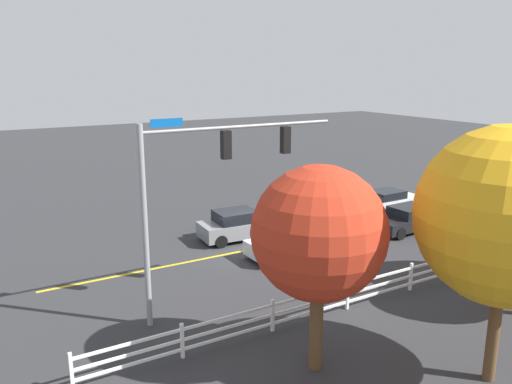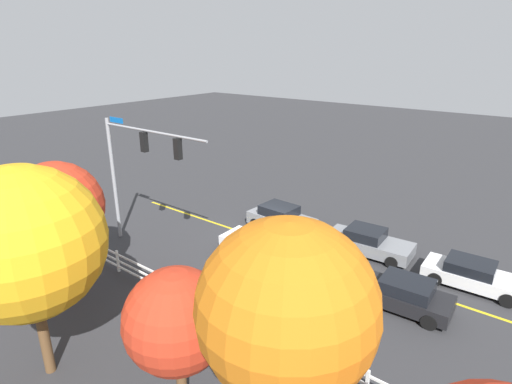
{
  "view_description": "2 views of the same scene",
  "coord_description": "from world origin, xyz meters",
  "px_view_note": "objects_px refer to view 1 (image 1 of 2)",
  "views": [
    {
      "loc": [
        11.87,
        20.59,
        8.69
      ],
      "look_at": [
        -0.05,
        0.1,
        2.89
      ],
      "focal_mm": 35.87,
      "sensor_mm": 36.0,
      "label": 1
    },
    {
      "loc": [
        -12.96,
        17.45,
        10.51
      ],
      "look_at": [
        -0.15,
        0.86,
        3.18
      ],
      "focal_mm": 28.98,
      "sensor_mm": 36.0,
      "label": 2
    }
  ],
  "objects_px": {
    "tree_0": "(508,216)",
    "car_1": "(388,200)",
    "car_4": "(318,211)",
    "car_0": "(407,219)",
    "car_3": "(295,241)",
    "tree_2": "(319,234)",
    "car_2": "(238,225)"
  },
  "relations": [
    {
      "from": "tree_0",
      "to": "car_1",
      "type": "bearing_deg",
      "value": -125.21
    },
    {
      "from": "car_1",
      "to": "car_4",
      "type": "distance_m",
      "value": 5.21
    },
    {
      "from": "car_0",
      "to": "car_3",
      "type": "relative_size",
      "value": 0.9
    },
    {
      "from": "tree_2",
      "to": "car_2",
      "type": "bearing_deg",
      "value": -107.35
    },
    {
      "from": "car_2",
      "to": "car_4",
      "type": "height_order",
      "value": "car_2"
    },
    {
      "from": "tree_0",
      "to": "car_4",
      "type": "bearing_deg",
      "value": -108.95
    },
    {
      "from": "car_2",
      "to": "car_1",
      "type": "bearing_deg",
      "value": 3.63
    },
    {
      "from": "car_1",
      "to": "car_2",
      "type": "bearing_deg",
      "value": 179.05
    },
    {
      "from": "car_2",
      "to": "car_3",
      "type": "bearing_deg",
      "value": -67.4
    },
    {
      "from": "tree_2",
      "to": "car_1",
      "type": "bearing_deg",
      "value": -140.77
    },
    {
      "from": "car_0",
      "to": "tree_2",
      "type": "distance_m",
      "value": 15.02
    },
    {
      "from": "car_2",
      "to": "tree_0",
      "type": "relative_size",
      "value": 0.57
    },
    {
      "from": "car_2",
      "to": "tree_0",
      "type": "distance_m",
      "value": 15.07
    },
    {
      "from": "car_1",
      "to": "car_3",
      "type": "distance_m",
      "value": 10.06
    },
    {
      "from": "car_2",
      "to": "car_3",
      "type": "distance_m",
      "value": 3.64
    },
    {
      "from": "car_0",
      "to": "tree_2",
      "type": "height_order",
      "value": "tree_2"
    },
    {
      "from": "car_3",
      "to": "car_4",
      "type": "distance_m",
      "value": 5.66
    },
    {
      "from": "car_3",
      "to": "tree_2",
      "type": "bearing_deg",
      "value": 58.1
    },
    {
      "from": "car_3",
      "to": "car_2",
      "type": "bearing_deg",
      "value": -71.56
    },
    {
      "from": "car_2",
      "to": "tree_2",
      "type": "distance_m",
      "value": 12.54
    },
    {
      "from": "car_4",
      "to": "car_1",
      "type": "bearing_deg",
      "value": -5.56
    },
    {
      "from": "car_0",
      "to": "car_4",
      "type": "distance_m",
      "value": 4.96
    },
    {
      "from": "car_1",
      "to": "tree_2",
      "type": "height_order",
      "value": "tree_2"
    },
    {
      "from": "car_0",
      "to": "tree_2",
      "type": "relative_size",
      "value": 0.68
    },
    {
      "from": "car_1",
      "to": "car_4",
      "type": "bearing_deg",
      "value": 175.88
    },
    {
      "from": "car_1",
      "to": "car_4",
      "type": "height_order",
      "value": "car_4"
    },
    {
      "from": "car_2",
      "to": "car_0",
      "type": "bearing_deg",
      "value": -18.93
    },
    {
      "from": "car_4",
      "to": "tree_2",
      "type": "height_order",
      "value": "tree_2"
    },
    {
      "from": "car_3",
      "to": "tree_2",
      "type": "relative_size",
      "value": 0.75
    },
    {
      "from": "car_1",
      "to": "tree_2",
      "type": "xyz_separation_m",
      "value": [
        14.23,
        11.62,
        3.55
      ]
    },
    {
      "from": "car_1",
      "to": "car_4",
      "type": "relative_size",
      "value": 0.95
    },
    {
      "from": "car_1",
      "to": "car_3",
      "type": "xyz_separation_m",
      "value": [
        9.42,
        3.54,
        0.04
      ]
    }
  ]
}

